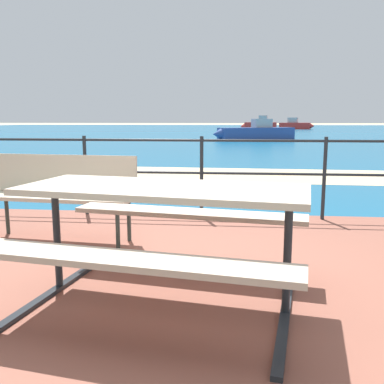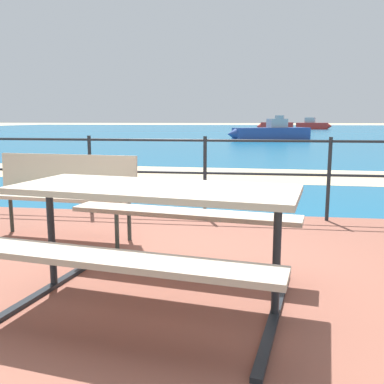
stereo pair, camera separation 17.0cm
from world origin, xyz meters
TOP-DOWN VIEW (x-y plane):
  - ground_plane at (0.00, 0.00)m, footprint 240.00×240.00m
  - patio_paving at (0.00, 0.00)m, footprint 6.40×5.20m
  - sea_water at (0.00, 40.00)m, footprint 90.00×90.00m
  - beach_strip at (0.00, 6.93)m, footprint 54.06×4.58m
  - picnic_table at (-0.04, -0.13)m, footprint 2.03×1.71m
  - park_bench at (-1.32, 1.26)m, footprint 1.56×0.56m
  - railing_fence at (0.00, 2.42)m, footprint 5.94×0.04m
  - boat_near at (1.56, 23.76)m, footprint 5.11×3.15m
  - boat_mid at (2.78, 42.16)m, footprint 3.77×1.65m
  - boat_far at (7.50, 50.46)m, footprint 4.22×2.26m

SIDE VIEW (x-z plane):
  - ground_plane at x=0.00m, z-range 0.00..0.00m
  - sea_water at x=0.00m, z-range 0.00..0.01m
  - beach_strip at x=0.00m, z-range 0.00..0.01m
  - patio_paving at x=0.00m, z-range 0.00..0.06m
  - boat_near at x=1.56m, z-range -0.20..1.05m
  - boat_far at x=7.50m, z-range -0.20..1.19m
  - boat_mid at x=2.78m, z-range -0.24..1.34m
  - park_bench at x=-1.32m, z-range 0.16..1.01m
  - picnic_table at x=-0.04m, z-range 0.27..1.06m
  - railing_fence at x=0.00m, z-range 0.20..1.20m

